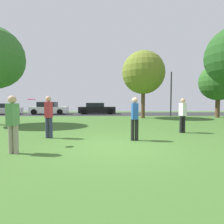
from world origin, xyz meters
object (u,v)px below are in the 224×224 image
(parked_car_white, at_px, (49,109))
(parked_car_silver, at_px, (1,109))
(oak_tree_right, at_px, (143,73))
(person_walking, at_px, (135,117))
(person_bystander, at_px, (183,114))
(person_thrower, at_px, (13,122))
(person_catcher, at_px, (49,115))
(oak_tree_left, at_px, (218,82))
(street_lamp_post, at_px, (171,94))
(frisbee_disc, at_px, (31,99))
(parked_car_black, at_px, (97,109))

(parked_car_white, bearing_deg, parked_car_silver, 179.01)
(oak_tree_right, relative_size, person_walking, 3.64)
(person_bystander, bearing_deg, person_walking, 109.34)
(person_thrower, bearing_deg, person_walking, -58.11)
(person_catcher, distance_m, parked_car_silver, 17.70)
(person_bystander, bearing_deg, oak_tree_right, -11.14)
(oak_tree_right, xyz_separation_m, person_bystander, (0.40, -7.84, -3.20))
(parked_car_white, bearing_deg, person_walking, -61.39)
(oak_tree_right, height_order, person_bystander, oak_tree_right)
(oak_tree_left, height_order, street_lamp_post, oak_tree_left)
(person_catcher, bearing_deg, frisbee_disc, -0.00)
(frisbee_disc, height_order, parked_car_black, frisbee_disc)
(person_walking, relative_size, parked_car_white, 0.40)
(person_catcher, height_order, parked_car_black, person_catcher)
(person_thrower, distance_m, person_walking, 4.14)
(person_thrower, distance_m, person_bystander, 7.21)
(person_catcher, relative_size, parked_car_silver, 0.41)
(oak_tree_left, distance_m, person_bystander, 10.95)
(oak_tree_right, xyz_separation_m, street_lamp_post, (3.19, 1.76, -1.88))
(person_thrower, relative_size, person_walking, 1.01)
(person_catcher, bearing_deg, person_thrower, -0.00)
(person_bystander, distance_m, parked_car_silver, 21.04)
(person_thrower, bearing_deg, frisbee_disc, -0.00)
(oak_tree_left, bearing_deg, street_lamp_post, 161.41)
(parked_car_silver, distance_m, parked_car_black, 11.41)
(person_thrower, xyz_separation_m, person_walking, (3.78, 1.69, -0.01))
(person_thrower, distance_m, frisbee_disc, 1.18)
(oak_tree_right, relative_size, oak_tree_left, 1.19)
(street_lamp_post, bearing_deg, parked_car_silver, 169.29)
(oak_tree_left, bearing_deg, person_thrower, -138.48)
(person_catcher, relative_size, parked_car_white, 0.41)
(oak_tree_left, relative_size, frisbee_disc, 14.07)
(frisbee_disc, bearing_deg, parked_car_black, 85.43)
(person_walking, bearing_deg, street_lamp_post, -28.36)
(oak_tree_left, relative_size, parked_car_silver, 1.20)
(street_lamp_post, bearing_deg, oak_tree_right, -151.15)
(frisbee_disc, xyz_separation_m, street_lamp_post, (9.01, 12.01, 0.66))
(person_walking, distance_m, parked_car_white, 16.88)
(oak_tree_left, relative_size, parked_car_white, 1.22)
(oak_tree_left, distance_m, parked_car_white, 18.32)
(oak_tree_left, xyz_separation_m, person_walking, (-9.37, -9.95, -2.44))
(frisbee_disc, bearing_deg, parked_car_white, 105.93)
(oak_tree_left, relative_size, person_thrower, 3.04)
(oak_tree_right, distance_m, oak_tree_left, 7.24)
(parked_car_black, bearing_deg, parked_car_white, -176.33)
(parked_car_silver, relative_size, parked_car_white, 1.02)
(person_walking, relative_size, parked_car_black, 0.38)
(person_catcher, relative_size, parked_car_black, 0.39)
(person_thrower, xyz_separation_m, parked_car_black, (1.40, 16.88, -0.30))
(parked_car_white, bearing_deg, parked_car_black, 3.67)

